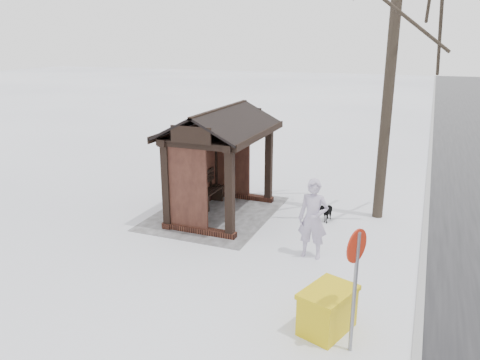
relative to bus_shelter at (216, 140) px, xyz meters
The scene contains 8 objects.
ground 2.17m from the bus_shelter, 90.00° to the left, with size 120.00×120.00×0.00m, color white.
kerb 6.05m from the bus_shelter, 90.00° to the left, with size 120.00×0.15×0.06m, color gray.
trampled_patch 2.16m from the bus_shelter, 90.00° to the right, with size 4.20×3.20×0.02m, color #939399.
bus_shelter is the anchor object (origin of this frame).
pedestrian 3.87m from the bus_shelter, 61.68° to the left, with size 0.68×0.45×1.88m, color #AB9FBB.
dog 3.65m from the bus_shelter, 101.66° to the left, with size 0.29×0.65×0.55m, color black.
grit_bin 6.36m from the bus_shelter, 42.95° to the left, with size 1.19×1.00×0.79m.
road_sign 6.75m from the bus_shelter, 43.46° to the left, with size 0.52×0.23×2.13m.
Camera 1 is at (11.58, 5.26, 4.87)m, focal length 35.00 mm.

